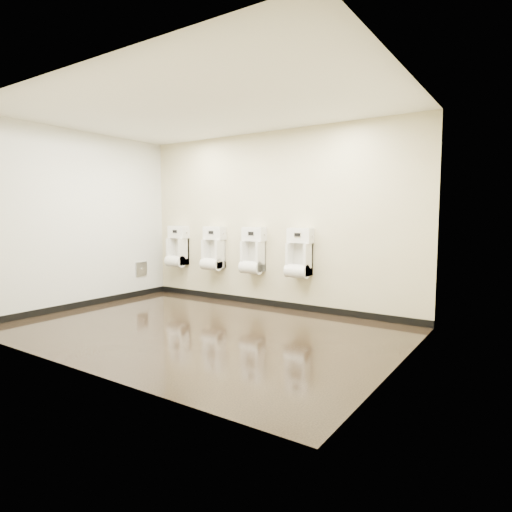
{
  "coord_description": "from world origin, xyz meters",
  "views": [
    {
      "loc": [
        3.61,
        -4.1,
        1.47
      ],
      "look_at": [
        0.49,
        0.55,
        0.94
      ],
      "focal_mm": 30.0,
      "sensor_mm": 36.0,
      "label": 1
    }
  ],
  "objects_px": {
    "urinal_2": "(253,254)",
    "urinal_3": "(299,257)",
    "urinal_0": "(177,250)",
    "urinal_1": "(213,252)",
    "access_panel": "(141,269)"
  },
  "relations": [
    {
      "from": "urinal_2",
      "to": "urinal_3",
      "type": "height_order",
      "value": "same"
    },
    {
      "from": "access_panel",
      "to": "urinal_1",
      "type": "relative_size",
      "value": 0.34
    },
    {
      "from": "urinal_0",
      "to": "urinal_3",
      "type": "distance_m",
      "value": 2.53
    },
    {
      "from": "urinal_1",
      "to": "urinal_2",
      "type": "relative_size",
      "value": 1.0
    },
    {
      "from": "urinal_2",
      "to": "access_panel",
      "type": "bearing_deg",
      "value": -169.21
    },
    {
      "from": "access_panel",
      "to": "urinal_2",
      "type": "relative_size",
      "value": 0.34
    },
    {
      "from": "urinal_1",
      "to": "urinal_2",
      "type": "bearing_deg",
      "value": 0.0
    },
    {
      "from": "urinal_1",
      "to": "urinal_3",
      "type": "xyz_separation_m",
      "value": [
        1.68,
        0.0,
        0.0
      ]
    },
    {
      "from": "urinal_1",
      "to": "urinal_2",
      "type": "height_order",
      "value": "same"
    },
    {
      "from": "access_panel",
      "to": "urinal_3",
      "type": "xyz_separation_m",
      "value": [
        3.04,
        0.42,
        0.35
      ]
    },
    {
      "from": "access_panel",
      "to": "urinal_1",
      "type": "xyz_separation_m",
      "value": [
        1.37,
        0.42,
        0.35
      ]
    },
    {
      "from": "access_panel",
      "to": "urinal_3",
      "type": "distance_m",
      "value": 3.09
    },
    {
      "from": "urinal_3",
      "to": "access_panel",
      "type": "bearing_deg",
      "value": -172.17
    },
    {
      "from": "urinal_0",
      "to": "urinal_2",
      "type": "xyz_separation_m",
      "value": [
        1.69,
        0.0,
        0.0
      ]
    },
    {
      "from": "urinal_2",
      "to": "urinal_3",
      "type": "relative_size",
      "value": 1.0
    }
  ]
}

